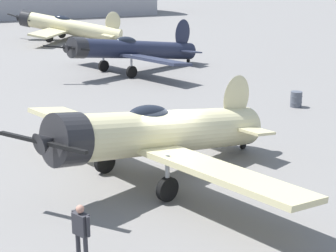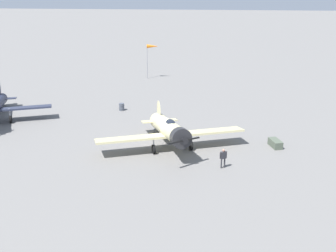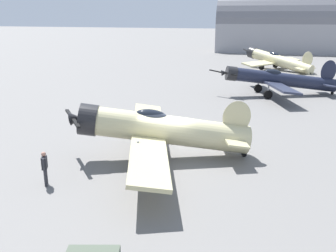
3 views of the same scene
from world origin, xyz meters
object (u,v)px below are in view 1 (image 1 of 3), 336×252
at_px(ground_crew_mechanic, 81,229).
at_px(airplane_foreground, 157,134).
at_px(airplane_far_line, 67,27).
at_px(airplane_mid_apron, 132,50).
at_px(fuel_drum, 296,99).

bearing_deg(ground_crew_mechanic, airplane_foreground, -156.86).
bearing_deg(airplane_far_line, airplane_mid_apron, 125.24).
relative_size(airplane_mid_apron, airplane_far_line, 1.13).
distance_m(airplane_foreground, ground_crew_mechanic, 6.00).
xyz_separation_m(airplane_foreground, fuel_drum, (-6.59, 10.29, -1.22)).
bearing_deg(airplane_foreground, airplane_far_line, -117.91).
xyz_separation_m(airplane_far_line, ground_crew_mechanic, (41.51, -8.46, -0.37)).
bearing_deg(airplane_far_line, fuel_drum, 133.42).
bearing_deg(airplane_foreground, ground_crew_mechanic, 30.12).
xyz_separation_m(airplane_mid_apron, airplane_far_line, (-17.94, -0.72, -0.22)).
xyz_separation_m(airplane_mid_apron, fuel_drum, (12.36, 4.88, -1.14)).
xyz_separation_m(airplane_mid_apron, ground_crew_mechanic, (23.57, -9.18, -0.59)).
distance_m(airplane_foreground, airplane_mid_apron, 19.71).
relative_size(airplane_far_line, ground_crew_mechanic, 6.61).
xyz_separation_m(airplane_far_line, fuel_drum, (30.30, 5.60, -0.92)).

